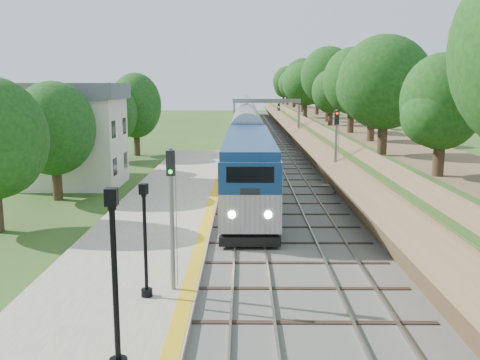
{
  "coord_description": "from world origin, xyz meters",
  "views": [
    {
      "loc": [
        -0.29,
        -11.47,
        7.81
      ],
      "look_at": [
        -0.5,
        16.84,
        2.8
      ],
      "focal_mm": 40.0,
      "sensor_mm": 36.0,
      "label": 1
    }
  ],
  "objects_px": {
    "station_building": "(68,134)",
    "signal_farside": "(336,143)",
    "lamppost_far": "(145,247)",
    "train": "(246,121)",
    "lamppost_mid": "(115,292)",
    "signal_platform": "(172,204)",
    "signal_gantry": "(266,110)"
  },
  "relations": [
    {
      "from": "signal_gantry",
      "to": "lamppost_mid",
      "type": "height_order",
      "value": "signal_gantry"
    },
    {
      "from": "signal_platform",
      "to": "signal_farside",
      "type": "xyz_separation_m",
      "value": [
        9.1,
        18.8,
        0.21
      ]
    },
    {
      "from": "lamppost_far",
      "to": "signal_farside",
      "type": "xyz_separation_m",
      "value": [
        9.96,
        19.49,
        1.62
      ]
    },
    {
      "from": "signal_platform",
      "to": "signal_farside",
      "type": "height_order",
      "value": "signal_farside"
    },
    {
      "from": "station_building",
      "to": "lamppost_mid",
      "type": "xyz_separation_m",
      "value": [
        10.39,
        -28.45,
        -1.51
      ]
    },
    {
      "from": "signal_gantry",
      "to": "station_building",
      "type": "bearing_deg",
      "value": -123.38
    },
    {
      "from": "signal_gantry",
      "to": "lamppost_mid",
      "type": "xyz_separation_m",
      "value": [
        -6.07,
        -53.44,
        -2.24
      ]
    },
    {
      "from": "signal_gantry",
      "to": "signal_platform",
      "type": "bearing_deg",
      "value": -96.43
    },
    {
      "from": "lamppost_mid",
      "to": "signal_farside",
      "type": "height_order",
      "value": "signal_farside"
    },
    {
      "from": "signal_farside",
      "to": "train",
      "type": "bearing_deg",
      "value": 97.58
    },
    {
      "from": "signal_platform",
      "to": "signal_farside",
      "type": "distance_m",
      "value": 20.88
    },
    {
      "from": "signal_gantry",
      "to": "lamppost_far",
      "type": "height_order",
      "value": "signal_gantry"
    },
    {
      "from": "station_building",
      "to": "signal_farside",
      "type": "bearing_deg",
      "value": -10.95
    },
    {
      "from": "station_building",
      "to": "signal_gantry",
      "type": "relative_size",
      "value": 1.02
    },
    {
      "from": "train",
      "to": "lamppost_far",
      "type": "height_order",
      "value": "train"
    },
    {
      "from": "signal_gantry",
      "to": "signal_platform",
      "type": "relative_size",
      "value": 1.6
    },
    {
      "from": "lamppost_mid",
      "to": "signal_platform",
      "type": "xyz_separation_m",
      "value": [
        0.7,
        5.74,
        1.04
      ]
    },
    {
      "from": "lamppost_mid",
      "to": "signal_platform",
      "type": "distance_m",
      "value": 5.88
    },
    {
      "from": "lamppost_far",
      "to": "signal_gantry",
      "type": "bearing_deg",
      "value": 82.66
    },
    {
      "from": "lamppost_far",
      "to": "signal_farside",
      "type": "relative_size",
      "value": 0.68
    },
    {
      "from": "train",
      "to": "lamppost_mid",
      "type": "relative_size",
      "value": 24.75
    },
    {
      "from": "signal_platform",
      "to": "train",
      "type": "bearing_deg",
      "value": 87.46
    },
    {
      "from": "signal_platform",
      "to": "lamppost_mid",
      "type": "bearing_deg",
      "value": -96.98
    },
    {
      "from": "train",
      "to": "lamppost_mid",
      "type": "xyz_separation_m",
      "value": [
        -3.6,
        -71.15,
        0.29
      ]
    },
    {
      "from": "lamppost_far",
      "to": "signal_farside",
      "type": "distance_m",
      "value": 21.95
    },
    {
      "from": "lamppost_mid",
      "to": "lamppost_far",
      "type": "bearing_deg",
      "value": 91.78
    },
    {
      "from": "lamppost_far",
      "to": "signal_platform",
      "type": "bearing_deg",
      "value": 38.93
    },
    {
      "from": "station_building",
      "to": "signal_farside",
      "type": "relative_size",
      "value": 1.42
    },
    {
      "from": "lamppost_far",
      "to": "train",
      "type": "bearing_deg",
      "value": 86.74
    },
    {
      "from": "signal_gantry",
      "to": "lamppost_mid",
      "type": "relative_size",
      "value": 1.71
    },
    {
      "from": "station_building",
      "to": "signal_farside",
      "type": "distance_m",
      "value": 20.57
    },
    {
      "from": "lamppost_mid",
      "to": "train",
      "type": "bearing_deg",
      "value": 87.1
    }
  ]
}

